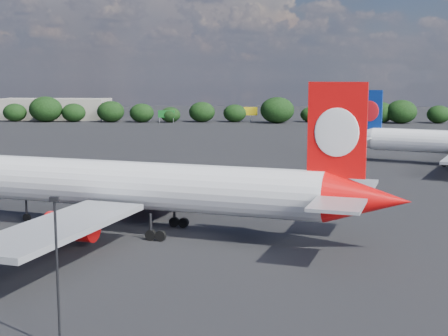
{
  "coord_description": "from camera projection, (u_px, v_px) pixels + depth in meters",
  "views": [
    {
      "loc": [
        20.65,
        -45.61,
        16.49
      ],
      "look_at": [
        16.0,
        12.0,
        8.0
      ],
      "focal_mm": 50.0,
      "sensor_mm": 36.0,
      "label": 1
    }
  ],
  "objects": [
    {
      "name": "apron_lamp_post",
      "position": [
        57.0,
        264.0,
        37.32
      ],
      "size": [
        0.55,
        0.3,
        9.47
      ],
      "color": "black",
      "rests_on": "ground"
    },
    {
      "name": "highway_sign",
      "position": [
        166.0,
        114.0,
        223.57
      ],
      "size": [
        6.0,
        0.3,
        4.5
      ],
      "color": "#13631F",
      "rests_on": "ground"
    },
    {
      "name": "qantas_airliner",
      "position": [
        160.0,
        188.0,
        65.58
      ],
      "size": [
        48.58,
        46.51,
        16.01
      ],
      "color": "white",
      "rests_on": "ground"
    },
    {
      "name": "horizon_treeline",
      "position": [
        228.0,
        112.0,
        224.89
      ],
      "size": [
        204.6,
        14.49,
        9.32
      ],
      "color": "black",
      "rests_on": "ground"
    },
    {
      "name": "billboard_yellow",
      "position": [
        251.0,
        112.0,
        226.99
      ],
      "size": [
        5.0,
        0.3,
        5.5
      ],
      "color": "gold",
      "rests_on": "ground"
    },
    {
      "name": "terminal_building",
      "position": [
        54.0,
        109.0,
        242.96
      ],
      "size": [
        42.0,
        16.0,
        8.0
      ],
      "color": "gray",
      "rests_on": "ground"
    },
    {
      "name": "ground",
      "position": [
        154.0,
        172.0,
        108.19
      ],
      "size": [
        500.0,
        500.0,
        0.0
      ],
      "primitive_type": "plane",
      "color": "black",
      "rests_on": "ground"
    }
  ]
}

